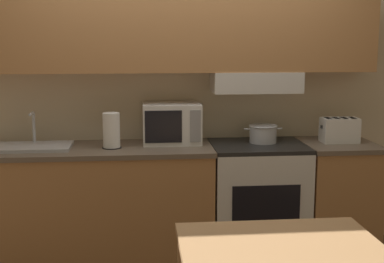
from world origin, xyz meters
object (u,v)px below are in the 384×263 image
at_px(toaster, 340,130).
at_px(sink_basin, 31,146).
at_px(stove_range, 257,200).
at_px(paper_towel_roll, 111,131).
at_px(microwave, 172,123).
at_px(cooking_pot, 263,133).

distance_m(toaster, sink_basin, 2.35).
relative_size(stove_range, paper_towel_roll, 3.40).
bearing_deg(paper_towel_roll, sink_basin, 176.22).
bearing_deg(microwave, stove_range, -9.95).
xyz_separation_m(toaster, sink_basin, (-2.35, -0.01, -0.08)).
bearing_deg(microwave, paper_towel_roll, -161.25).
height_order(sink_basin, paper_towel_roll, paper_towel_roll).
distance_m(cooking_pot, paper_towel_roll, 1.17).
bearing_deg(paper_towel_roll, cooking_pot, 4.80).
xyz_separation_m(stove_range, toaster, (0.65, 0.01, 0.54)).
distance_m(cooking_pot, toaster, 0.60).
bearing_deg(toaster, stove_range, -178.91).
bearing_deg(paper_towel_roll, stove_range, 1.98).
bearing_deg(paper_towel_roll, microwave, 18.75).
relative_size(toaster, paper_towel_roll, 1.12).
distance_m(sink_basin, paper_towel_roll, 0.60).
bearing_deg(microwave, toaster, -4.53).
distance_m(microwave, sink_basin, 1.06).
relative_size(microwave, toaster, 1.51).
height_order(cooking_pot, paper_towel_roll, paper_towel_roll).
relative_size(stove_range, microwave, 2.01).
distance_m(stove_range, sink_basin, 1.76).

